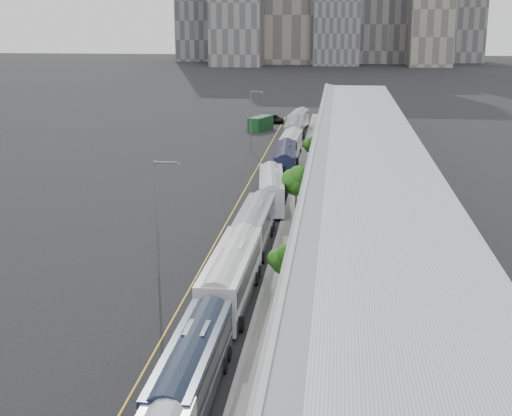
% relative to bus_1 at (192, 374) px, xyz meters
% --- Properties ---
extents(sidewalk, '(10.00, 170.00, 0.12)m').
position_rel_bus_1_xyz_m(sidewalk, '(6.93, 35.88, -1.48)').
color(sidewalk, gray).
rests_on(sidewalk, ground).
extents(lane_line, '(0.12, 160.00, 0.02)m').
position_rel_bus_1_xyz_m(lane_line, '(-3.57, 35.88, -1.53)').
color(lane_line, gold).
rests_on(lane_line, ground).
extents(depot, '(12.45, 160.40, 7.20)m').
position_rel_bus_1_xyz_m(depot, '(10.92, 35.88, 1.97)').
color(depot, gray).
rests_on(depot, ground).
extents(bus_1, '(2.80, 12.53, 3.66)m').
position_rel_bus_1_xyz_m(bus_1, '(0.00, 0.00, 0.00)').
color(bus_1, '#151E2F').
rests_on(bus_1, ground).
extents(bus_2, '(3.09, 14.00, 4.08)m').
position_rel_bus_1_xyz_m(bus_2, '(0.09, 14.05, 0.18)').
color(bus_2, silver).
rests_on(bus_2, ground).
extents(bus_3, '(2.88, 12.93, 3.77)m').
position_rel_bus_1_xyz_m(bus_3, '(0.16, 27.54, 0.05)').
color(bus_3, gray).
rests_on(bus_3, ground).
extents(bus_4, '(3.96, 13.27, 3.82)m').
position_rel_bus_1_xyz_m(bus_4, '(0.36, 42.08, 0.07)').
color(bus_4, silver).
rests_on(bus_4, ground).
extents(bus_5, '(3.36, 13.49, 3.91)m').
position_rel_bus_1_xyz_m(bus_5, '(0.68, 58.67, 0.11)').
color(bus_5, '#161933').
rests_on(bus_5, ground).
extents(bus_6, '(2.95, 12.94, 3.76)m').
position_rel_bus_1_xyz_m(bus_6, '(0.52, 70.49, 0.04)').
color(bus_6, silver).
rests_on(bus_6, ground).
extents(bus_7, '(2.92, 13.13, 3.83)m').
position_rel_bus_1_xyz_m(bus_7, '(0.19, 84.94, 0.07)').
color(bus_7, gray).
rests_on(bus_7, ground).
extents(bus_8, '(3.44, 12.32, 3.56)m').
position_rel_bus_1_xyz_m(bus_8, '(0.06, 98.65, -0.04)').
color(bus_8, '#ADAFB8').
rests_on(bus_8, ground).
extents(tree_1, '(1.91, 1.91, 3.90)m').
position_rel_bus_1_xyz_m(tree_1, '(3.78, 15.81, 1.38)').
color(tree_1, black).
rests_on(tree_1, ground).
extents(tree_2, '(2.86, 2.86, 5.34)m').
position_rel_bus_1_xyz_m(tree_2, '(3.30, 39.18, 2.35)').
color(tree_2, black).
rests_on(tree_2, ground).
extents(tree_3, '(1.76, 1.76, 4.23)m').
position_rel_bus_1_xyz_m(tree_3, '(3.85, 63.30, 1.77)').
color(tree_3, black).
rests_on(tree_3, ground).
extents(street_lamp_near, '(2.04, 0.22, 9.69)m').
position_rel_bus_1_xyz_m(street_lamp_near, '(-6.29, 18.13, 4.00)').
color(street_lamp_near, '#59595E').
rests_on(street_lamp_near, ground).
extents(street_lamp_far, '(2.04, 0.22, 9.34)m').
position_rel_bus_1_xyz_m(street_lamp_far, '(-5.97, 76.60, 3.82)').
color(street_lamp_far, '#59595E').
rests_on(street_lamp_far, ground).
extents(shipping_container, '(4.39, 6.69, 2.62)m').
position_rel_bus_1_xyz_m(shipping_container, '(-6.82, 96.91, -0.23)').
color(shipping_container, '#123A1A').
rests_on(shipping_container, ground).
extents(suv, '(4.40, 5.82, 1.47)m').
position_rel_bus_1_xyz_m(suv, '(-5.04, 107.62, -0.81)').
color(suv, black).
rests_on(suv, ground).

